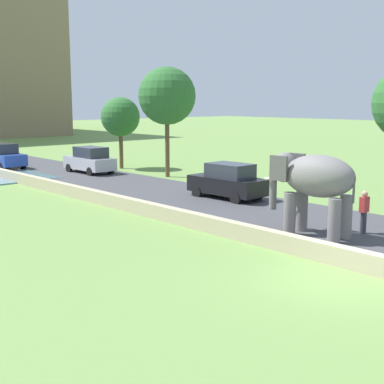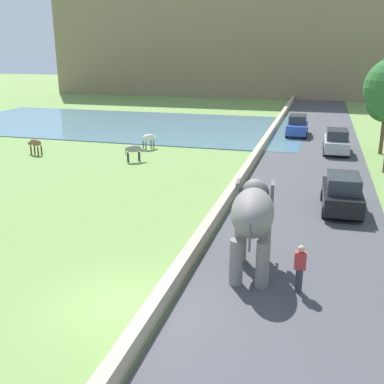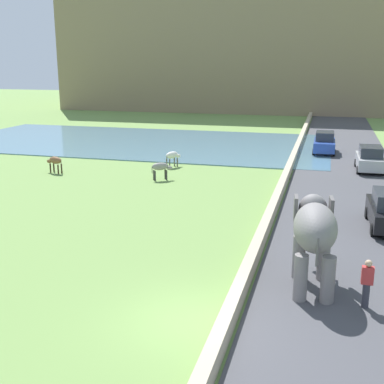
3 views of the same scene
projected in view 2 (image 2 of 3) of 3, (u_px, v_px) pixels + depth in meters
ground_plane at (121, 305)px, 13.70m from camera, size 220.00×220.00×0.00m
road_surface at (312, 162)px, 30.76m from camera, size 7.00×120.00×0.06m
barrier_wall at (252, 161)px, 29.83m from camera, size 0.40×110.00×0.60m
lake at (121, 124)px, 46.03m from camera, size 36.00×18.00×0.08m
hill_distant at (260, 28)px, 79.14m from camera, size 64.00×28.00×21.49m
elephant at (253, 216)px, 15.18m from camera, size 1.65×3.53×2.99m
person_beside_elephant at (300, 268)px, 14.09m from camera, size 0.36×0.22×1.63m
car_silver at (336, 142)px, 33.07m from camera, size 1.84×4.02×1.80m
car_black at (342, 193)px, 21.32m from camera, size 1.89×4.05×1.80m
car_blue at (297, 126)px, 39.85m from camera, size 1.81×4.01×1.80m
cow_brown at (35, 143)px, 32.81m from camera, size 1.42×0.75×1.15m
cow_white at (149, 138)px, 34.63m from camera, size 0.96×1.38×1.15m
cow_grey at (134, 149)px, 30.77m from camera, size 1.33×1.07×1.15m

